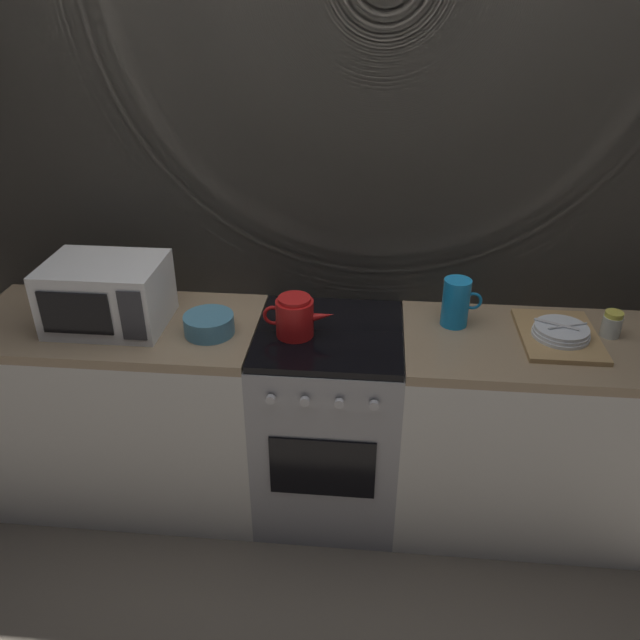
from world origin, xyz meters
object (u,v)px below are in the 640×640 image
object	(u,v)px
kettle	(295,317)
mixing_bowl	(209,324)
stove_unit	(328,421)
pitcher	(456,302)
spice_jar	(612,324)
microwave	(107,294)
dish_pile	(560,334)

from	to	relation	value
kettle	mixing_bowl	size ratio (longest dim) A/B	1.42
stove_unit	mixing_bowl	xyz separation A→B (m)	(-0.48, -0.06, 0.49)
pitcher	stove_unit	bearing A→B (deg)	-167.90
pitcher	spice_jar	bearing A→B (deg)	-3.33
microwave	spice_jar	distance (m)	2.01
mixing_bowl	spice_jar	xyz separation A→B (m)	(1.59, 0.13, 0.01)
pitcher	kettle	bearing A→B (deg)	-167.12
microwave	dish_pile	bearing A→B (deg)	1.33
stove_unit	spice_jar	xyz separation A→B (m)	(1.11, 0.07, 0.50)
kettle	dish_pile	size ratio (longest dim) A/B	0.71
kettle	microwave	bearing A→B (deg)	178.46
spice_jar	mixing_bowl	bearing A→B (deg)	-175.33
mixing_bowl	dish_pile	xyz separation A→B (m)	(1.38, 0.08, -0.02)
stove_unit	pitcher	size ratio (longest dim) A/B	4.50
kettle	spice_jar	xyz separation A→B (m)	(1.25, 0.11, -0.03)
microwave	mixing_bowl	distance (m)	0.43
microwave	pitcher	xyz separation A→B (m)	(1.40, 0.13, -0.03)
stove_unit	kettle	size ratio (longest dim) A/B	3.16
pitcher	mixing_bowl	bearing A→B (deg)	-170.43
dish_pile	spice_jar	distance (m)	0.21
mixing_bowl	pitcher	distance (m)	1.00
microwave	pitcher	bearing A→B (deg)	5.11
kettle	pitcher	xyz separation A→B (m)	(0.64, 0.15, 0.02)
stove_unit	spice_jar	size ratio (longest dim) A/B	8.57
stove_unit	mixing_bowl	bearing A→B (deg)	-173.15
stove_unit	pitcher	bearing A→B (deg)	12.10
spice_jar	kettle	bearing A→B (deg)	-174.94
microwave	dish_pile	world-z (taller)	microwave
dish_pile	spice_jar	bearing A→B (deg)	13.02
kettle	dish_pile	xyz separation A→B (m)	(1.04, 0.06, -0.06)
spice_jar	dish_pile	bearing A→B (deg)	-166.98
pitcher	spice_jar	xyz separation A→B (m)	(0.61, -0.04, -0.05)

